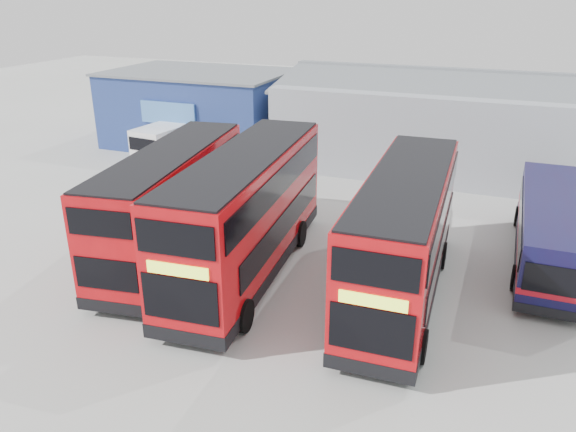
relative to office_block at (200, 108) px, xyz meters
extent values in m
plane|color=#A0A09B|center=(14.00, -17.99, -2.58)|extent=(120.00, 120.00, 0.00)
cube|color=navy|center=(0.00, 0.01, -0.08)|extent=(12.00, 8.00, 5.00)
cube|color=slate|center=(0.00, 0.01, 2.47)|extent=(12.30, 8.30, 0.15)
cube|color=#4982CF|center=(0.00, -4.09, 0.42)|extent=(3.96, 0.15, 1.40)
cube|color=#9BA0A9|center=(22.00, 2.01, -0.08)|extent=(30.00, 12.00, 5.00)
cube|color=slate|center=(22.00, -0.79, 2.67)|extent=(30.50, 6.33, 1.29)
cube|color=slate|center=(22.00, 4.80, 2.67)|extent=(30.50, 6.33, 1.29)
cube|color=red|center=(8.04, -16.40, -0.18)|extent=(4.05, 10.86, 4.09)
cube|color=black|center=(8.04, -16.40, -2.02)|extent=(4.10, 10.91, 0.45)
cube|color=black|center=(9.37, -16.61, -0.66)|extent=(1.37, 8.90, 0.96)
cube|color=black|center=(6.83, -16.99, -0.66)|extent=(1.37, 8.90, 0.96)
cube|color=black|center=(9.31, -16.21, 1.06)|extent=(1.52, 9.90, 0.96)
cube|color=black|center=(6.77, -16.59, 1.06)|extent=(1.52, 9.90, 0.96)
cube|color=black|center=(7.26, -11.13, -0.76)|extent=(2.26, 0.38, 1.36)
cube|color=black|center=(7.26, -11.13, 1.06)|extent=(2.26, 0.38, 0.96)
cube|color=#B5D32C|center=(7.26, -11.12, 0.15)|extent=(1.80, 0.31, 0.35)
cube|color=black|center=(8.82, -21.66, -0.76)|extent=(2.21, 0.38, 1.11)
cube|color=black|center=(8.82, -21.66, 1.06)|extent=(2.21, 0.38, 0.91)
cube|color=black|center=(8.04, -16.40, 1.89)|extent=(3.88, 10.69, 0.10)
cylinder|color=black|center=(8.70, -12.57, -2.05)|extent=(0.47, 1.09, 1.05)
cylinder|color=black|center=(6.30, -12.93, -2.05)|extent=(0.47, 1.09, 1.05)
cylinder|color=black|center=(9.63, -18.87, -2.05)|extent=(0.47, 1.09, 1.05)
cylinder|color=black|center=(7.24, -19.22, -2.05)|extent=(0.47, 1.09, 1.05)
cube|color=red|center=(11.54, -16.63, 0.00)|extent=(3.68, 11.60, 4.40)
cube|color=black|center=(11.54, -16.63, -1.98)|extent=(3.73, 11.65, 0.49)
cube|color=black|center=(10.13, -16.32, -0.51)|extent=(0.88, 9.64, 1.03)
cube|color=black|center=(12.88, -16.08, -0.51)|extent=(0.88, 9.64, 1.03)
cube|color=black|center=(10.17, -16.75, 1.33)|extent=(0.97, 10.72, 1.03)
cube|color=black|center=(12.92, -16.52, 1.33)|extent=(0.97, 10.72, 1.03)
cube|color=black|center=(12.03, -22.34, -0.62)|extent=(2.44, 0.26, 1.47)
cube|color=black|center=(12.03, -22.34, 1.33)|extent=(2.44, 0.26, 1.03)
cube|color=#B5D32C|center=(12.03, -22.35, 0.35)|extent=(1.95, 0.21, 0.38)
cube|color=black|center=(11.05, -10.93, -0.62)|extent=(2.39, 0.26, 1.20)
cube|color=black|center=(11.05, -10.93, 1.33)|extent=(2.39, 0.26, 0.98)
cube|color=black|center=(11.54, -16.63, 2.22)|extent=(3.51, 11.43, 0.11)
cylinder|color=black|center=(10.58, -20.70, -2.01)|extent=(0.44, 1.16, 1.13)
cylinder|color=black|center=(13.18, -20.48, -2.01)|extent=(0.44, 1.16, 1.13)
cylinder|color=black|center=(10.00, -13.88, -2.01)|extent=(0.44, 1.16, 1.13)
cylinder|color=black|center=(12.60, -13.65, -2.01)|extent=(0.44, 1.16, 1.13)
cube|color=red|center=(17.46, -16.28, -0.12)|extent=(2.97, 10.97, 4.20)
cube|color=black|center=(17.46, -16.28, -2.01)|extent=(3.01, 11.01, 0.47)
cube|color=black|center=(16.13, -15.91, -0.61)|extent=(0.37, 9.22, 0.99)
cube|color=black|center=(18.76, -15.82, -0.61)|extent=(0.37, 9.22, 0.99)
cube|color=black|center=(16.14, -16.32, 1.15)|extent=(0.41, 10.26, 0.99)
cube|color=black|center=(18.78, -16.23, 1.15)|extent=(0.41, 10.26, 0.99)
cube|color=black|center=(17.65, -21.74, -0.71)|extent=(2.33, 0.13, 1.40)
cube|color=black|center=(17.65, -21.74, 1.15)|extent=(2.33, 0.13, 0.99)
cube|color=#B5D32C|center=(17.65, -21.75, 0.22)|extent=(1.87, 0.11, 0.36)
cube|color=black|center=(17.27, -10.82, -0.71)|extent=(2.28, 0.13, 1.14)
cube|color=black|center=(17.27, -10.82, 1.15)|extent=(2.28, 0.13, 0.93)
cube|color=black|center=(17.46, -16.28, 2.00)|extent=(2.81, 10.81, 0.10)
cylinder|color=black|center=(16.35, -20.10, -2.04)|extent=(0.37, 1.09, 1.08)
cylinder|color=black|center=(18.84, -20.02, -2.04)|extent=(0.37, 1.09, 1.08)
cylinder|color=black|center=(16.12, -13.58, -2.04)|extent=(0.37, 1.09, 1.08)
cylinder|color=black|center=(18.61, -13.49, -2.04)|extent=(0.37, 1.09, 1.08)
cube|color=#0C0E38|center=(22.54, -11.43, -1.04)|extent=(2.32, 10.13, 2.44)
cube|color=black|center=(22.54, -11.43, -2.09)|extent=(2.36, 10.17, 0.37)
cube|color=#AE0D1B|center=(22.54, -11.43, -1.47)|extent=(2.35, 10.16, 0.23)
cube|color=black|center=(21.37, -11.71, -0.65)|extent=(0.06, 8.47, 0.87)
cube|color=black|center=(22.55, -6.35, -0.88)|extent=(2.07, 0.05, 1.20)
cube|color=black|center=(22.53, -16.51, -0.88)|extent=(2.03, 0.05, 1.01)
cylinder|color=black|center=(23.65, -7.84, -2.10)|extent=(0.30, 0.96, 0.96)
cylinder|color=black|center=(21.44, -7.84, -2.10)|extent=(0.30, 0.96, 0.96)
cylinder|color=black|center=(21.43, -14.28, -2.10)|extent=(0.30, 0.96, 0.96)
cube|color=white|center=(0.42, -4.50, -1.19)|extent=(2.81, 5.77, 2.11)
cube|color=black|center=(0.12, -7.29, -0.86)|extent=(2.00, 0.27, 0.78)
cube|color=black|center=(-0.90, -6.15, -0.86)|extent=(0.16, 1.00, 0.67)
cube|color=black|center=(1.36, -6.39, -0.86)|extent=(0.16, 1.00, 0.67)
cylinder|color=black|center=(-0.84, -6.27, -2.18)|extent=(0.35, 0.82, 0.80)
cylinder|color=black|center=(1.28, -6.50, -2.18)|extent=(0.35, 0.82, 0.80)
cylinder|color=black|center=(-0.44, -2.51, -2.18)|extent=(0.35, 0.82, 0.80)
cylinder|color=black|center=(1.69, -2.74, -2.18)|extent=(0.35, 0.82, 0.80)
camera|label=1|loc=(20.28, -34.57, 7.95)|focal=35.00mm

